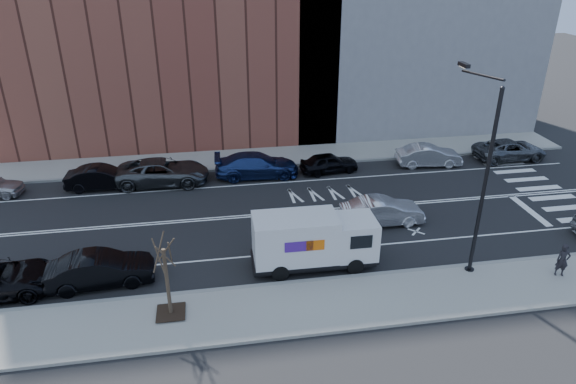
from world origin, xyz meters
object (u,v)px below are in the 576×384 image
object	(u,v)px
fedex_van	(313,240)
far_parked_b	(102,178)
driving_sedan	(382,211)
pedestrian	(563,260)

from	to	relation	value
fedex_van	far_parked_b	distance (m)	15.90
fedex_van	driving_sedan	distance (m)	5.91
fedex_van	driving_sedan	bearing A→B (deg)	37.57
fedex_van	pedestrian	world-z (taller)	fedex_van
far_parked_b	driving_sedan	bearing A→B (deg)	-112.44
driving_sedan	pedestrian	size ratio (longest dim) A/B	2.84
fedex_van	far_parked_b	world-z (taller)	fedex_van
driving_sedan	far_parked_b	bearing A→B (deg)	65.07
pedestrian	driving_sedan	bearing A→B (deg)	152.26
fedex_van	pedestrian	size ratio (longest dim) A/B	3.72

